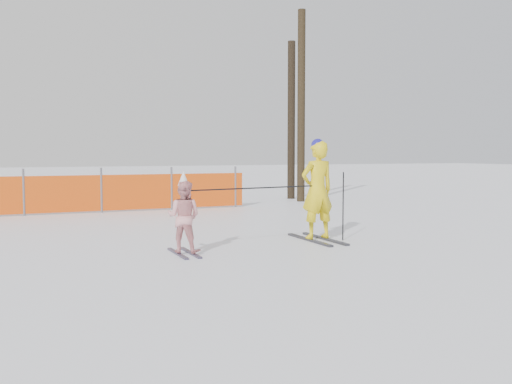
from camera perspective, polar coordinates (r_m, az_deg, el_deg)
ground at (r=9.41m, az=1.22°, el=-6.28°), size 120.00×120.00×0.00m
adult at (r=10.87m, az=6.15°, el=0.22°), size 0.69×1.62×1.94m
child at (r=9.45m, az=-7.23°, el=-2.42°), size 0.73×1.06×1.37m
ski_poles at (r=10.34m, az=3.09°, el=-0.26°), size 3.09×0.39×1.31m
tree_trunks at (r=20.10m, az=4.05°, el=7.84°), size 0.48×1.41×6.46m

